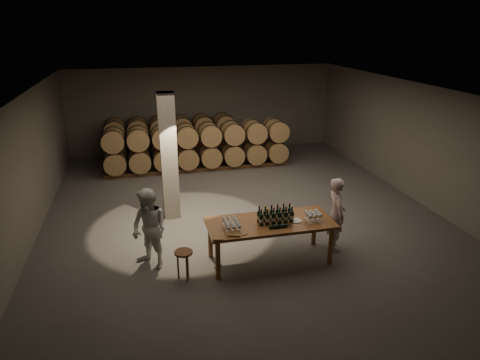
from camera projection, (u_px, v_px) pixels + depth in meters
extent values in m
plane|color=#575451|center=(241.00, 212.00, 11.34)|extent=(12.00, 12.00, 0.00)
plane|color=#605E59|center=(241.00, 90.00, 10.23)|extent=(12.00, 12.00, 0.00)
plane|color=#686259|center=(204.00, 110.00, 16.25)|extent=(10.00, 0.00, 10.00)
plane|color=#686259|center=(356.00, 291.00, 5.32)|extent=(10.00, 0.00, 10.00)
plane|color=#686259|center=(27.00, 170.00, 9.69)|extent=(0.00, 12.00, 12.00)
plane|color=#686259|center=(416.00, 142.00, 11.88)|extent=(0.00, 12.00, 12.00)
cube|color=gray|center=(169.00, 157.00, 10.57)|extent=(0.40, 0.40, 3.20)
cylinder|color=brown|center=(218.00, 260.00, 8.27)|extent=(0.10, 0.10, 0.84)
cylinder|color=brown|center=(331.00, 246.00, 8.78)|extent=(0.10, 0.10, 0.84)
cylinder|color=brown|center=(210.00, 239.00, 9.05)|extent=(0.10, 0.10, 0.84)
cylinder|color=brown|center=(314.00, 228.00, 9.57)|extent=(0.10, 0.10, 0.84)
cube|color=brown|center=(270.00, 223.00, 8.76)|extent=(2.60, 1.10, 0.06)
cube|color=#55361D|center=(173.00, 159.00, 15.49)|extent=(4.70, 0.10, 0.12)
cube|color=#55361D|center=(172.00, 155.00, 16.04)|extent=(4.70, 0.10, 0.12)
cylinder|color=#AB854D|center=(117.00, 150.00, 15.19)|extent=(0.70, 0.95, 0.70)
cylinder|color=black|center=(116.00, 152.00, 14.95)|extent=(0.73, 0.04, 0.73)
cylinder|color=black|center=(117.00, 148.00, 15.43)|extent=(0.73, 0.04, 0.73)
cylinder|color=#AB854D|center=(139.00, 148.00, 15.36)|extent=(0.70, 0.95, 0.70)
cylinder|color=black|center=(139.00, 150.00, 15.13)|extent=(0.73, 0.04, 0.73)
cylinder|color=black|center=(139.00, 146.00, 15.60)|extent=(0.73, 0.04, 0.73)
cylinder|color=#AB854D|center=(161.00, 147.00, 15.53)|extent=(0.70, 0.95, 0.70)
cylinder|color=black|center=(162.00, 149.00, 15.30)|extent=(0.73, 0.04, 0.73)
cylinder|color=black|center=(161.00, 145.00, 15.77)|extent=(0.73, 0.04, 0.73)
cylinder|color=#AB854D|center=(182.00, 145.00, 15.71)|extent=(0.70, 0.95, 0.70)
cylinder|color=black|center=(183.00, 147.00, 15.47)|extent=(0.73, 0.04, 0.73)
cylinder|color=black|center=(182.00, 144.00, 15.94)|extent=(0.73, 0.04, 0.73)
cylinder|color=#AB854D|center=(203.00, 144.00, 15.88)|extent=(0.70, 0.95, 0.70)
cylinder|color=black|center=(205.00, 146.00, 15.64)|extent=(0.73, 0.04, 0.73)
cylinder|color=black|center=(202.00, 142.00, 16.11)|extent=(0.73, 0.04, 0.73)
cylinder|color=#AB854D|center=(224.00, 143.00, 16.05)|extent=(0.70, 0.95, 0.70)
cylinder|color=black|center=(225.00, 145.00, 15.81)|extent=(0.73, 0.04, 0.73)
cylinder|color=black|center=(223.00, 141.00, 16.28)|extent=(0.73, 0.04, 0.73)
cylinder|color=#AB854D|center=(115.00, 129.00, 14.93)|extent=(0.70, 0.95, 0.70)
cylinder|color=black|center=(114.00, 131.00, 14.70)|extent=(0.73, 0.04, 0.73)
cylinder|color=black|center=(115.00, 128.00, 15.17)|extent=(0.73, 0.04, 0.73)
cylinder|color=#AB854D|center=(137.00, 128.00, 15.10)|extent=(0.70, 0.95, 0.70)
cylinder|color=black|center=(137.00, 130.00, 14.87)|extent=(0.73, 0.04, 0.73)
cylinder|color=black|center=(137.00, 126.00, 15.34)|extent=(0.73, 0.04, 0.73)
cylinder|color=#AB854D|center=(160.00, 127.00, 15.28)|extent=(0.70, 0.95, 0.70)
cylinder|color=black|center=(160.00, 129.00, 15.04)|extent=(0.73, 0.04, 0.73)
cylinder|color=black|center=(159.00, 125.00, 15.51)|extent=(0.73, 0.04, 0.73)
cylinder|color=#AB854D|center=(182.00, 126.00, 15.45)|extent=(0.70, 0.95, 0.70)
cylinder|color=black|center=(182.00, 127.00, 15.21)|extent=(0.73, 0.04, 0.73)
cylinder|color=black|center=(181.00, 124.00, 15.68)|extent=(0.73, 0.04, 0.73)
cylinder|color=#AB854D|center=(203.00, 125.00, 15.62)|extent=(0.70, 0.95, 0.70)
cylinder|color=black|center=(204.00, 126.00, 15.38)|extent=(0.73, 0.04, 0.73)
cylinder|color=black|center=(202.00, 123.00, 15.86)|extent=(0.73, 0.04, 0.73)
cylinder|color=#AB854D|center=(224.00, 123.00, 15.79)|extent=(0.70, 0.95, 0.70)
cylinder|color=black|center=(225.00, 125.00, 15.55)|extent=(0.73, 0.04, 0.73)
cylinder|color=black|center=(222.00, 122.00, 16.03)|extent=(0.73, 0.04, 0.73)
cube|color=#55361D|center=(200.00, 170.00, 14.38)|extent=(6.26, 0.10, 0.12)
cube|color=#55361D|center=(198.00, 164.00, 14.93)|extent=(6.26, 0.10, 0.12)
cylinder|color=#AB854D|center=(115.00, 161.00, 13.92)|extent=(0.70, 0.95, 0.70)
cylinder|color=black|center=(115.00, 164.00, 13.68)|extent=(0.73, 0.04, 0.73)
cylinder|color=black|center=(116.00, 159.00, 14.15)|extent=(0.73, 0.04, 0.73)
cylinder|color=#AB854D|center=(140.00, 160.00, 14.09)|extent=(0.70, 0.95, 0.70)
cylinder|color=black|center=(140.00, 162.00, 13.85)|extent=(0.73, 0.04, 0.73)
cylinder|color=black|center=(140.00, 157.00, 14.32)|extent=(0.73, 0.04, 0.73)
cylinder|color=#AB854D|center=(164.00, 158.00, 14.26)|extent=(0.70, 0.95, 0.70)
cylinder|color=black|center=(164.00, 160.00, 14.02)|extent=(0.73, 0.04, 0.73)
cylinder|color=black|center=(163.00, 156.00, 14.50)|extent=(0.73, 0.04, 0.73)
cylinder|color=#AB854D|center=(187.00, 156.00, 14.43)|extent=(0.70, 0.95, 0.70)
cylinder|color=black|center=(188.00, 159.00, 14.19)|extent=(0.73, 0.04, 0.73)
cylinder|color=black|center=(186.00, 154.00, 14.67)|extent=(0.73, 0.04, 0.73)
cylinder|color=#AB854D|center=(210.00, 155.00, 14.60)|extent=(0.70, 0.95, 0.70)
cylinder|color=black|center=(211.00, 157.00, 14.36)|extent=(0.73, 0.04, 0.73)
cylinder|color=black|center=(209.00, 153.00, 14.84)|extent=(0.73, 0.04, 0.73)
cylinder|color=#AB854D|center=(232.00, 153.00, 14.77)|extent=(0.70, 0.95, 0.70)
cylinder|color=black|center=(234.00, 155.00, 14.54)|extent=(0.73, 0.04, 0.73)
cylinder|color=black|center=(231.00, 151.00, 15.01)|extent=(0.73, 0.04, 0.73)
cylinder|color=#AB854D|center=(254.00, 152.00, 14.94)|extent=(0.70, 0.95, 0.70)
cylinder|color=black|center=(256.00, 154.00, 14.71)|extent=(0.73, 0.04, 0.73)
cylinder|color=black|center=(252.00, 150.00, 15.18)|extent=(0.73, 0.04, 0.73)
cylinder|color=#AB854D|center=(275.00, 150.00, 15.11)|extent=(0.70, 0.95, 0.70)
cylinder|color=black|center=(277.00, 152.00, 14.88)|extent=(0.73, 0.04, 0.73)
cylinder|color=black|center=(273.00, 148.00, 15.35)|extent=(0.73, 0.04, 0.73)
cylinder|color=#AB854D|center=(113.00, 139.00, 13.66)|extent=(0.70, 0.95, 0.70)
cylinder|color=black|center=(113.00, 142.00, 13.42)|extent=(0.73, 0.04, 0.73)
cylinder|color=black|center=(113.00, 137.00, 13.89)|extent=(0.73, 0.04, 0.73)
cylinder|color=#AB854D|center=(138.00, 138.00, 13.83)|extent=(0.70, 0.95, 0.70)
cylinder|color=black|center=(138.00, 140.00, 13.59)|extent=(0.73, 0.04, 0.73)
cylinder|color=black|center=(138.00, 136.00, 14.07)|extent=(0.73, 0.04, 0.73)
cylinder|color=#AB854D|center=(162.00, 137.00, 14.00)|extent=(0.70, 0.95, 0.70)
cylinder|color=black|center=(163.00, 139.00, 13.76)|extent=(0.73, 0.04, 0.73)
cylinder|color=black|center=(162.00, 135.00, 14.24)|extent=(0.73, 0.04, 0.73)
cylinder|color=#AB854D|center=(186.00, 135.00, 14.17)|extent=(0.70, 0.95, 0.70)
cylinder|color=black|center=(187.00, 137.00, 13.93)|extent=(0.73, 0.04, 0.73)
cylinder|color=black|center=(185.00, 133.00, 14.41)|extent=(0.73, 0.04, 0.73)
cylinder|color=#AB854D|center=(209.00, 134.00, 14.34)|extent=(0.70, 0.95, 0.70)
cylinder|color=black|center=(211.00, 136.00, 14.11)|extent=(0.73, 0.04, 0.73)
cylinder|color=black|center=(208.00, 132.00, 14.58)|extent=(0.73, 0.04, 0.73)
cylinder|color=#AB854D|center=(232.00, 132.00, 14.51)|extent=(0.70, 0.95, 0.70)
cylinder|color=black|center=(234.00, 134.00, 14.28)|extent=(0.73, 0.04, 0.73)
cylinder|color=black|center=(230.00, 131.00, 14.75)|extent=(0.73, 0.04, 0.73)
cylinder|color=#AB854D|center=(254.00, 131.00, 14.69)|extent=(0.70, 0.95, 0.70)
cylinder|color=black|center=(256.00, 133.00, 14.45)|extent=(0.73, 0.04, 0.73)
cylinder|color=black|center=(252.00, 129.00, 14.92)|extent=(0.73, 0.04, 0.73)
cylinder|color=#AB854D|center=(276.00, 130.00, 14.86)|extent=(0.70, 0.95, 0.70)
cylinder|color=black|center=(278.00, 132.00, 14.62)|extent=(0.73, 0.04, 0.73)
cylinder|color=black|center=(273.00, 128.00, 15.09)|extent=(0.73, 0.04, 0.73)
cylinder|color=black|center=(261.00, 220.00, 8.56)|extent=(0.09, 0.09, 0.24)
cylinder|color=silver|center=(261.00, 220.00, 8.56)|extent=(0.09, 0.09, 0.08)
cylinder|color=black|center=(261.00, 212.00, 8.50)|extent=(0.03, 0.03, 0.10)
cylinder|color=yellow|center=(261.00, 210.00, 8.48)|extent=(0.04, 0.04, 0.03)
cylinder|color=black|center=(259.00, 217.00, 8.69)|extent=(0.09, 0.09, 0.24)
cylinder|color=silver|center=(259.00, 217.00, 8.70)|extent=(0.09, 0.09, 0.08)
cylinder|color=black|center=(259.00, 209.00, 8.64)|extent=(0.03, 0.03, 0.10)
cylinder|color=maroon|center=(259.00, 207.00, 8.62)|extent=(0.04, 0.04, 0.03)
cylinder|color=black|center=(267.00, 219.00, 8.59)|extent=(0.09, 0.09, 0.24)
cylinder|color=silver|center=(267.00, 220.00, 8.59)|extent=(0.09, 0.09, 0.08)
cylinder|color=black|center=(268.00, 212.00, 8.53)|extent=(0.03, 0.03, 0.10)
cylinder|color=maroon|center=(268.00, 209.00, 8.51)|extent=(0.04, 0.04, 0.03)
cylinder|color=black|center=(265.00, 216.00, 8.72)|extent=(0.09, 0.09, 0.24)
cylinder|color=silver|center=(265.00, 217.00, 8.73)|extent=(0.09, 0.09, 0.08)
cylinder|color=black|center=(265.00, 209.00, 8.66)|extent=(0.03, 0.03, 0.10)
cylinder|color=yellow|center=(265.00, 206.00, 8.64)|extent=(0.04, 0.04, 0.03)
cylinder|color=black|center=(274.00, 219.00, 8.62)|extent=(0.09, 0.09, 0.24)
cylinder|color=silver|center=(274.00, 219.00, 8.62)|extent=(0.09, 0.09, 0.08)
cylinder|color=black|center=(274.00, 211.00, 8.56)|extent=(0.03, 0.03, 0.10)
cylinder|color=yellow|center=(274.00, 208.00, 8.54)|extent=(0.04, 0.04, 0.03)
cylinder|color=black|center=(271.00, 216.00, 8.75)|extent=(0.09, 0.09, 0.24)
cylinder|color=silver|center=(271.00, 216.00, 8.76)|extent=(0.09, 0.09, 0.08)
cylinder|color=black|center=(272.00, 208.00, 8.69)|extent=(0.03, 0.03, 0.10)
cylinder|color=maroon|center=(272.00, 205.00, 8.67)|extent=(0.04, 0.04, 0.03)
cylinder|color=black|center=(280.00, 218.00, 8.64)|extent=(0.09, 0.09, 0.24)
cylinder|color=silver|center=(280.00, 218.00, 8.65)|extent=(0.09, 0.09, 0.08)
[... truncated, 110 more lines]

